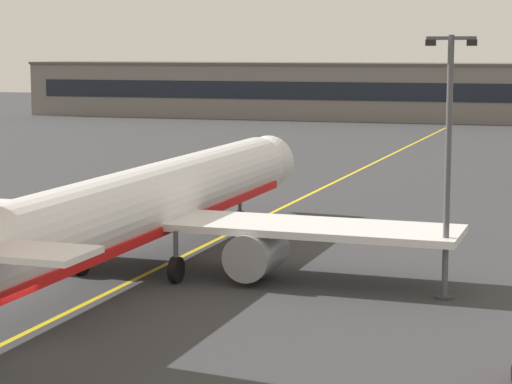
% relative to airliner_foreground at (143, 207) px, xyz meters
% --- Properties ---
extents(ground_plane, '(400.00, 400.00, 0.00)m').
position_rel_airliner_foreground_xyz_m(ground_plane, '(1.10, -14.78, -3.37)').
color(ground_plane, '#353538').
extents(taxiway_centreline, '(8.69, 179.82, 0.01)m').
position_rel_airliner_foreground_xyz_m(taxiway_centreline, '(1.10, 15.22, -3.37)').
color(taxiway_centreline, yellow).
rests_on(taxiway_centreline, ground).
extents(airliner_foreground, '(32.17, 41.50, 11.65)m').
position_rel_airliner_foreground_xyz_m(airliner_foreground, '(0.00, 0.00, 0.00)').
color(airliner_foreground, white).
rests_on(airliner_foreground, ground).
extents(apron_lamp_post, '(2.24, 0.90, 11.96)m').
position_rel_airliner_foreground_xyz_m(apron_lamp_post, '(15.43, -1.30, 2.91)').
color(apron_lamp_post, '#515156').
rests_on(apron_lamp_post, ground).
extents(safety_cone_by_nose_gear, '(0.44, 0.44, 0.55)m').
position_rel_airliner_foreground_xyz_m(safety_cone_by_nose_gear, '(2.09, 16.24, -3.11)').
color(safety_cone_by_nose_gear, orange).
rests_on(safety_cone_by_nose_gear, ground).
extents(terminal_building, '(146.87, 12.40, 9.01)m').
position_rel_airliner_foreground_xyz_m(terminal_building, '(7.64, 112.83, 1.14)').
color(terminal_building, slate).
rests_on(terminal_building, ground).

